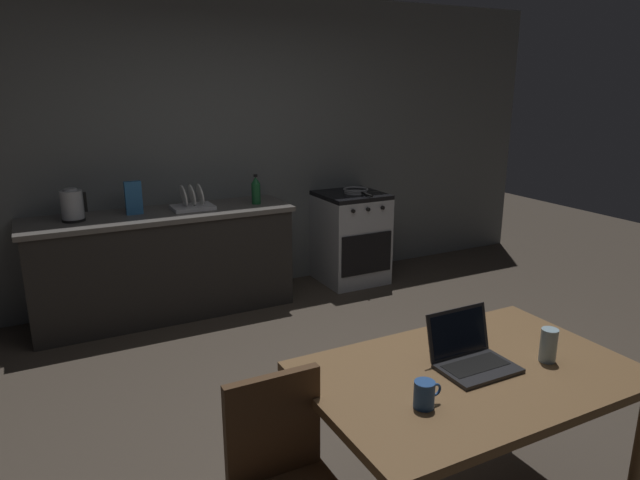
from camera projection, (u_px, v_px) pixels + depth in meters
ground_plane at (359, 418)px, 3.35m from camera, size 12.00×12.00×0.00m
back_wall at (251, 147)px, 5.24m from camera, size 6.40×0.10×2.68m
kitchen_counter at (164, 263)px, 4.77m from camera, size 2.16×0.64×0.89m
stove_oven at (351, 237)px, 5.57m from camera, size 0.60×0.62×0.89m
dining_table at (469, 384)px, 2.40m from camera, size 1.39×0.89×0.75m
chair at (285, 479)px, 2.09m from camera, size 0.40×0.40×0.88m
laptop at (471, 356)px, 2.41m from camera, size 0.32×0.28×0.22m
electric_kettle at (72, 206)px, 4.33m from camera, size 0.19×0.17×0.25m
bottle at (256, 190)px, 4.94m from camera, size 0.08×0.08×0.26m
frying_pan at (356, 191)px, 5.44m from camera, size 0.24×0.42×0.05m
coffee_mug at (425, 394)px, 2.11m from camera, size 0.12×0.08×0.10m
drinking_glass at (548, 345)px, 2.45m from camera, size 0.07×0.07×0.15m
cereal_box at (134, 198)px, 4.54m from camera, size 0.13×0.05×0.27m
dish_rack at (192, 204)px, 4.76m from camera, size 0.34×0.26×0.21m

